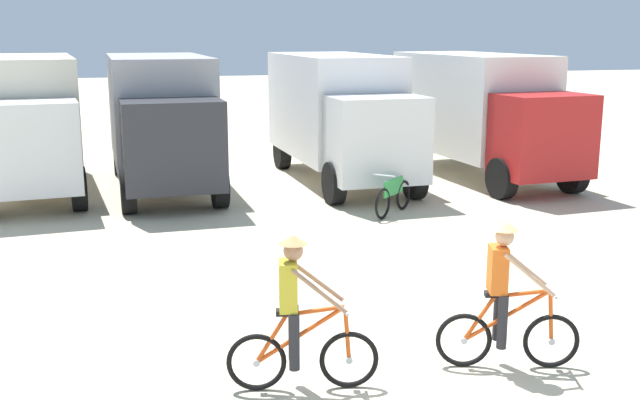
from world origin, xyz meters
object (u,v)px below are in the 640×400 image
box_truck_white_box (481,109)px  cyclist_cowboy_hat (505,301)px  box_truck_avon_van (339,111)px  cyclist_orange_shirt (297,319)px  box_truck_cream_rv (26,117)px  bicycle_spare (393,197)px  box_truck_grey_hauler (161,115)px

box_truck_white_box → cyclist_cowboy_hat: size_ratio=3.80×
box_truck_avon_van → cyclist_orange_shirt: 12.49m
box_truck_cream_rv → box_truck_avon_van: same height
bicycle_spare → cyclist_orange_shirt: bearing=-117.0°
box_truck_grey_hauler → bicycle_spare: bearing=-42.4°
box_truck_cream_rv → box_truck_white_box: same height
box_truck_white_box → cyclist_orange_shirt: box_truck_white_box is taller
box_truck_avon_van → cyclist_cowboy_hat: 12.00m
bicycle_spare → box_truck_grey_hauler: bearing=137.6°
box_truck_grey_hauler → box_truck_white_box: size_ratio=0.98×
box_truck_avon_van → bicycle_spare: size_ratio=5.35×
box_truck_cream_rv → cyclist_cowboy_hat: 14.21m
box_truck_avon_van → box_truck_white_box: size_ratio=0.99×
box_truck_grey_hauler → bicycle_spare: box_truck_grey_hauler is taller
box_truck_grey_hauler → cyclist_orange_shirt: (0.76, -12.08, -1.03)m
cyclist_cowboy_hat → box_truck_white_box: bearing=65.2°
cyclist_orange_shirt → cyclist_cowboy_hat: same height
box_truck_cream_rv → box_truck_white_box: 11.93m
box_truck_white_box → cyclist_orange_shirt: size_ratio=3.80×
box_truck_cream_rv → cyclist_cowboy_hat: (6.59, -12.55, -1.03)m
box_truck_avon_van → bicycle_spare: (0.08, -4.07, -1.48)m
cyclist_orange_shirt → box_truck_grey_hauler: bearing=93.6°
box_truck_cream_rv → cyclist_orange_shirt: 13.19m
box_truck_grey_hauler → cyclist_cowboy_hat: box_truck_grey_hauler is taller
box_truck_cream_rv → box_truck_grey_hauler: same height
box_truck_cream_rv → cyclist_orange_shirt: (4.06, -12.50, -1.03)m
box_truck_avon_van → box_truck_white_box: same height
cyclist_orange_shirt → bicycle_spare: bearing=63.0°
box_truck_cream_rv → box_truck_grey_hauler: size_ratio=1.02×
box_truck_grey_hauler → cyclist_cowboy_hat: bearing=-74.8°
box_truck_grey_hauler → bicycle_spare: size_ratio=5.34×
cyclist_orange_shirt → bicycle_spare: (3.96, 7.76, -0.45)m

